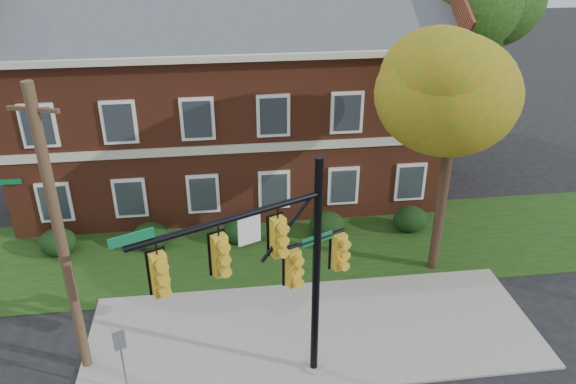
{
  "coord_description": "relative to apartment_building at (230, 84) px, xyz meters",
  "views": [
    {
      "loc": [
        -2.56,
        -12.56,
        11.99
      ],
      "look_at": [
        -0.56,
        3.0,
        4.0
      ],
      "focal_mm": 35.0,
      "sensor_mm": 36.0,
      "label": 1
    }
  ],
  "objects": [
    {
      "name": "hedge_right",
      "position": [
        3.5,
        -5.25,
        -4.46
      ],
      "size": [
        1.4,
        1.26,
        1.05
      ],
      "primitive_type": "ellipsoid",
      "color": "black",
      "rests_on": "ground"
    },
    {
      "name": "utility_pole",
      "position": [
        -4.81,
        -11.54,
        -0.67
      ],
      "size": [
        1.28,
        0.51,
        8.5
      ],
      "rotation": [
        0.0,
        0.0,
        -0.33
      ],
      "color": "#4B3623",
      "rests_on": "ground"
    },
    {
      "name": "apartment_building",
      "position": [
        0.0,
        0.0,
        0.0
      ],
      "size": [
        18.8,
        8.8,
        9.74
      ],
      "color": "maroon",
      "rests_on": "ground"
    },
    {
      "name": "sign_post",
      "position": [
        -3.5,
        -12.74,
        -3.5
      ],
      "size": [
        0.31,
        0.15,
        2.19
      ],
      "rotation": [
        0.0,
        0.0,
        0.38
      ],
      "color": "slate",
      "rests_on": "ground"
    },
    {
      "name": "tree_right_rear",
      "position": [
        11.31,
        0.86,
        3.13
      ],
      "size": [
        6.3,
        5.95,
        10.62
      ],
      "color": "black",
      "rests_on": "ground"
    },
    {
      "name": "tree_near_right",
      "position": [
        7.22,
        -8.09,
        1.68
      ],
      "size": [
        4.5,
        4.25,
        8.58
      ],
      "color": "black",
      "rests_on": "ground"
    },
    {
      "name": "sidewalk",
      "position": [
        2.0,
        -10.95,
        -4.95
      ],
      "size": [
        14.0,
        5.0,
        0.08
      ],
      "primitive_type": "cube",
      "color": "gray",
      "rests_on": "ground"
    },
    {
      "name": "hedge_center",
      "position": [
        0.0,
        -5.25,
        -4.46
      ],
      "size": [
        1.4,
        1.26,
        1.05
      ],
      "primitive_type": "ellipsoid",
      "color": "black",
      "rests_on": "ground"
    },
    {
      "name": "hedge_far_right",
      "position": [
        7.0,
        -5.25,
        -4.46
      ],
      "size": [
        1.4,
        1.26,
        1.05
      ],
      "primitive_type": "ellipsoid",
      "color": "black",
      "rests_on": "ground"
    },
    {
      "name": "hedge_left",
      "position": [
        -3.5,
        -5.25,
        -4.46
      ],
      "size": [
        1.4,
        1.26,
        1.05
      ],
      "primitive_type": "ellipsoid",
      "color": "black",
      "rests_on": "ground"
    },
    {
      "name": "traffic_signal",
      "position": [
        0.62,
        -13.05,
        -0.82
      ],
      "size": [
        5.56,
        2.6,
        6.72
      ],
      "rotation": [
        0.0,
        0.0,
        0.42
      ],
      "color": "gray",
      "rests_on": "ground"
    },
    {
      "name": "ground",
      "position": [
        2.0,
        -11.95,
        -4.99
      ],
      "size": [
        120.0,
        120.0,
        0.0
      ],
      "primitive_type": "plane",
      "color": "black",
      "rests_on": "ground"
    },
    {
      "name": "grass_strip",
      "position": [
        2.0,
        -5.95,
        -4.97
      ],
      "size": [
        30.0,
        6.0,
        0.04
      ],
      "primitive_type": "cube",
      "color": "#193811",
      "rests_on": "ground"
    },
    {
      "name": "hedge_far_left",
      "position": [
        -7.0,
        -5.25,
        -4.46
      ],
      "size": [
        1.4,
        1.26,
        1.05
      ],
      "primitive_type": "ellipsoid",
      "color": "black",
      "rests_on": "ground"
    }
  ]
}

